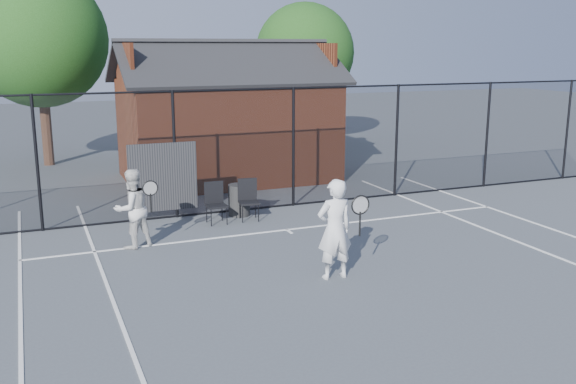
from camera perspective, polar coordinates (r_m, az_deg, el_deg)
name	(u,v)px	position (r m, az deg, el deg)	size (l,w,h in m)	color
ground	(350,273)	(11.64, 5.55, -7.20)	(80.00, 80.00, 0.00)	#494D53
court_lines	(389,299)	(10.57, 8.94, -9.39)	(11.02, 18.00, 0.01)	white
fence	(244,153)	(15.63, -3.94, 3.50)	(22.04, 3.00, 3.00)	black
clubhouse	(227,126)	(19.62, -5.45, 5.85)	(6.50, 4.36, 4.19)	maroon
tree_left	(39,39)	(23.14, -21.26, 12.52)	(4.48, 4.48, 6.44)	#382116
tree_right	(305,53)	(26.39, 1.49, 12.25)	(3.97, 3.97, 5.70)	#382116
player_front	(335,229)	(11.12, 4.19, -3.29)	(0.80, 0.59, 1.77)	white
player_back	(132,209)	(13.18, -13.68, -1.45)	(0.95, 0.86, 1.60)	silver
chair_left	(216,204)	(14.70, -6.38, -1.06)	(0.45, 0.46, 0.93)	black
chair_right	(249,201)	(14.93, -3.49, -0.77)	(0.45, 0.47, 0.94)	black
waste_bin	(239,200)	(15.38, -4.36, -0.72)	(0.52, 0.52, 0.76)	black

